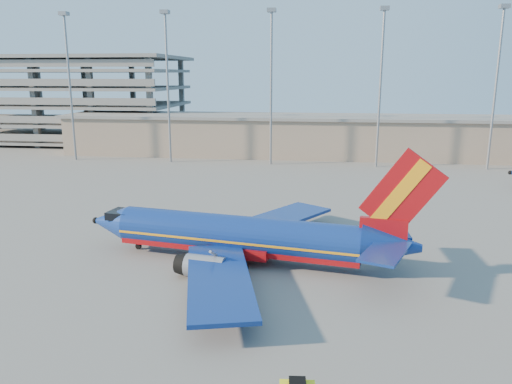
% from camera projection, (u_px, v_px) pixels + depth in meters
% --- Properties ---
extents(ground, '(220.00, 220.00, 0.00)m').
position_uv_depth(ground, '(273.00, 242.00, 51.73)').
color(ground, slate).
rests_on(ground, ground).
extents(terminal_building, '(122.00, 16.00, 8.50)m').
position_uv_depth(terminal_building, '(347.00, 136.00, 105.41)').
color(terminal_building, gray).
rests_on(terminal_building, ground).
extents(parking_garage, '(62.00, 32.00, 21.40)m').
position_uv_depth(parking_garage, '(62.00, 95.00, 128.40)').
color(parking_garage, slate).
rests_on(parking_garage, ground).
extents(light_mast_row, '(101.60, 1.60, 28.65)m').
position_uv_depth(light_mast_row, '(325.00, 71.00, 91.43)').
color(light_mast_row, gray).
rests_on(light_mast_row, ground).
extents(aircraft_main, '(33.07, 31.56, 11.26)m').
position_uv_depth(aircraft_main, '(245.00, 237.00, 45.91)').
color(aircraft_main, navy).
rests_on(aircraft_main, ground).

